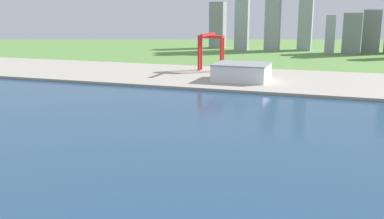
% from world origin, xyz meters
% --- Properties ---
extents(ground_plane, '(2400.00, 2400.00, 0.00)m').
position_xyz_m(ground_plane, '(0.00, 300.00, 0.00)').
color(ground_plane, '#5D8B41').
extents(water_bay, '(840.00, 360.00, 0.15)m').
position_xyz_m(water_bay, '(0.00, 240.00, 0.07)').
color(water_bay, navy).
rests_on(water_bay, ground).
extents(industrial_pier, '(840.00, 140.00, 2.50)m').
position_xyz_m(industrial_pier, '(0.00, 490.00, 1.25)').
color(industrial_pier, '#AAA193').
rests_on(industrial_pier, ground).
extents(port_crane_red, '(26.67, 45.66, 39.81)m').
position_xyz_m(port_crane_red, '(-93.02, 522.90, 31.55)').
color(port_crane_red, red).
rests_on(port_crane_red, industrial_pier).
extents(warehouse_main, '(48.81, 41.95, 15.45)m').
position_xyz_m(warehouse_main, '(-47.65, 471.22, 10.25)').
color(warehouse_main, white).
rests_on(warehouse_main, industrial_pier).
extents(distant_skyline, '(360.42, 71.89, 149.91)m').
position_xyz_m(distant_skyline, '(-8.25, 817.00, 55.35)').
color(distant_skyline, gray).
rests_on(distant_skyline, ground).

